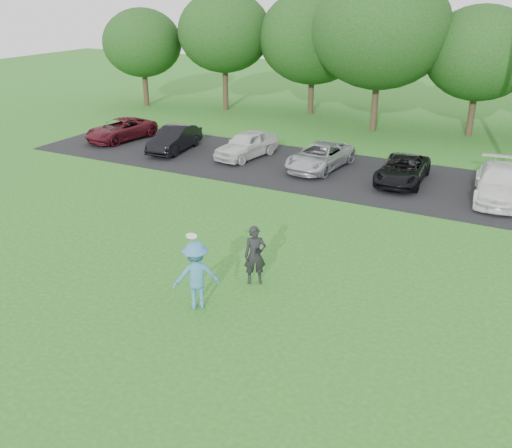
# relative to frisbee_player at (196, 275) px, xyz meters

# --- Properties ---
(ground) EXTENTS (100.00, 100.00, 0.00)m
(ground) POSITION_rel_frisbee_player_xyz_m (0.23, -0.71, -0.90)
(ground) COLOR #24671D
(ground) RESTS_ON ground
(parking_lot) EXTENTS (32.00, 6.50, 0.03)m
(parking_lot) POSITION_rel_frisbee_player_xyz_m (0.23, 12.29, -0.89)
(parking_lot) COLOR black
(parking_lot) RESTS_ON ground
(frisbee_player) EXTENTS (1.32, 1.27, 2.05)m
(frisbee_player) POSITION_rel_frisbee_player_xyz_m (0.00, 0.00, 0.00)
(frisbee_player) COLOR teal
(frisbee_player) RESTS_ON ground
(camera_bystander) EXTENTS (0.73, 0.67, 1.66)m
(camera_bystander) POSITION_rel_frisbee_player_xyz_m (0.71, 1.81, -0.07)
(camera_bystander) COLOR black
(camera_bystander) RESTS_ON ground
(parked_cars) EXTENTS (28.21, 4.80, 1.25)m
(parked_cars) POSITION_rel_frisbee_player_xyz_m (-0.44, 12.31, -0.29)
(parked_cars) COLOR #4D1019
(parked_cars) RESTS_ON parking_lot
(tree_row) EXTENTS (42.39, 9.85, 8.64)m
(tree_row) POSITION_rel_frisbee_player_xyz_m (1.74, 22.05, 4.01)
(tree_row) COLOR #38281C
(tree_row) RESTS_ON ground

